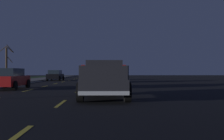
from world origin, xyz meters
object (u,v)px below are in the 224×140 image
Objects in this scene: sedan_black at (55,75)px; pickup_truck at (104,79)px; sedan_silver at (104,76)px; bare_tree_far at (7,63)px; sedan_red at (9,79)px; sedan_green at (102,78)px.

pickup_truck is at bearing -164.34° from sedan_black.
bare_tree_far reaches higher than sedan_silver.
pickup_truck is 1.23× the size of sedan_red.
pickup_truck is 1.23× the size of sedan_black.
bare_tree_far is (19.67, 7.44, 1.89)m from sedan_red.
sedan_red is 0.82× the size of bare_tree_far.
sedan_black is at bearing 0.34° from sedan_red.
sedan_red is at bearing 150.47° from sedan_silver.
bare_tree_far reaches higher than pickup_truck.
sedan_red is at bearing 47.69° from pickup_truck.
sedan_red and sedan_green have the same top height.
pickup_truck is 26.40m from sedan_black.
sedan_black is at bearing 22.12° from sedan_green.
bare_tree_far is at bearing 85.09° from sedan_black.
sedan_black is 1.00× the size of sedan_silver.
sedan_black is 18.54m from sedan_green.
sedan_black is 1.00× the size of sedan_green.
pickup_truck is 1.23× the size of sedan_silver.
sedan_silver is at bearing -1.24° from sedan_green.
sedan_silver is at bearing -29.53° from sedan_red.
sedan_red is 1.00× the size of sedan_green.
sedan_silver is at bearing -0.25° from pickup_truck.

